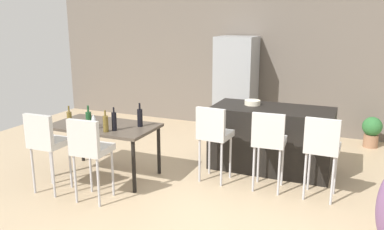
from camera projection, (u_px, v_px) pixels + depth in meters
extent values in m
plane|color=tan|center=(228.00, 193.00, 5.07)|extent=(10.00, 10.00, 0.00)
cube|color=#665B51|center=(282.00, 57.00, 7.57)|extent=(10.00, 0.12, 2.90)
cube|color=black|center=(271.00, 138.00, 5.81)|extent=(1.72, 0.82, 0.92)
cube|color=beige|center=(216.00, 135.00, 5.35)|extent=(0.43, 0.43, 0.08)
cube|color=beige|center=(210.00, 122.00, 5.15)|extent=(0.40, 0.09, 0.36)
cylinder|color=#B2B2B7|center=(209.00, 153.00, 5.64)|extent=(0.03, 0.03, 0.61)
cylinder|color=#B2B2B7|center=(230.00, 157.00, 5.50)|extent=(0.03, 0.03, 0.61)
cylinder|color=#B2B2B7|center=(200.00, 160.00, 5.36)|extent=(0.03, 0.03, 0.61)
cylinder|color=#B2B2B7|center=(221.00, 164.00, 5.22)|extent=(0.03, 0.03, 0.61)
cube|color=beige|center=(270.00, 141.00, 5.07)|extent=(0.42, 0.42, 0.08)
cube|color=beige|center=(268.00, 128.00, 4.86)|extent=(0.40, 0.08, 0.36)
cylinder|color=#B2B2B7|center=(258.00, 161.00, 5.35)|extent=(0.03, 0.03, 0.61)
cylinder|color=#B2B2B7|center=(282.00, 164.00, 5.24)|extent=(0.03, 0.03, 0.61)
cylinder|color=#B2B2B7|center=(254.00, 169.00, 5.06)|extent=(0.03, 0.03, 0.61)
cylinder|color=#B2B2B7|center=(279.00, 172.00, 4.95)|extent=(0.03, 0.03, 0.61)
cube|color=beige|center=(322.00, 147.00, 4.82)|extent=(0.41, 0.41, 0.08)
cube|color=beige|center=(322.00, 134.00, 4.62)|extent=(0.40, 0.07, 0.36)
cylinder|color=#B2B2B7|center=(309.00, 168.00, 5.11)|extent=(0.03, 0.03, 0.61)
cylinder|color=#B2B2B7|center=(335.00, 171.00, 4.98)|extent=(0.03, 0.03, 0.61)
cylinder|color=#B2B2B7|center=(305.00, 176.00, 4.83)|extent=(0.03, 0.03, 0.61)
cylinder|color=#B2B2B7|center=(332.00, 181.00, 4.70)|extent=(0.03, 0.03, 0.61)
cube|color=#4C4238|center=(104.00, 126.00, 5.49)|extent=(1.46, 0.80, 0.04)
cylinder|color=black|center=(82.00, 139.00, 6.14)|extent=(0.05, 0.05, 0.70)
cylinder|color=black|center=(159.00, 150.00, 5.63)|extent=(0.05, 0.05, 0.70)
cylinder|color=black|center=(51.00, 153.00, 5.53)|extent=(0.05, 0.05, 0.70)
cylinder|color=black|center=(134.00, 166.00, 5.02)|extent=(0.05, 0.05, 0.70)
cube|color=beige|center=(50.00, 142.00, 5.01)|extent=(0.40, 0.40, 0.08)
cube|color=beige|center=(38.00, 129.00, 4.80)|extent=(0.40, 0.06, 0.36)
cylinder|color=#B2B2B7|center=(51.00, 162.00, 5.29)|extent=(0.03, 0.03, 0.61)
cylinder|color=#B2B2B7|center=(70.00, 166.00, 5.18)|extent=(0.03, 0.03, 0.61)
cylinder|color=#B2B2B7|center=(33.00, 171.00, 5.01)|extent=(0.03, 0.03, 0.61)
cylinder|color=#B2B2B7|center=(53.00, 174.00, 4.89)|extent=(0.03, 0.03, 0.61)
cube|color=beige|center=(93.00, 149.00, 4.76)|extent=(0.42, 0.42, 0.08)
cube|color=beige|center=(83.00, 135.00, 4.55)|extent=(0.40, 0.08, 0.36)
cylinder|color=#B2B2B7|center=(91.00, 170.00, 5.04)|extent=(0.03, 0.03, 0.61)
cylinder|color=#B2B2B7|center=(113.00, 173.00, 4.94)|extent=(0.03, 0.03, 0.61)
cylinder|color=#B2B2B7|center=(75.00, 179.00, 4.75)|extent=(0.03, 0.03, 0.61)
cylinder|color=#B2B2B7|center=(98.00, 183.00, 4.64)|extent=(0.03, 0.03, 0.61)
cylinder|color=#194723|center=(89.00, 121.00, 5.22)|extent=(0.07, 0.07, 0.24)
cylinder|color=#194723|center=(88.00, 109.00, 5.18)|extent=(0.03, 0.03, 0.09)
cylinder|color=black|center=(114.00, 121.00, 5.19)|extent=(0.06, 0.06, 0.24)
cylinder|color=black|center=(114.00, 110.00, 5.15)|extent=(0.02, 0.02, 0.07)
cylinder|color=black|center=(140.00, 118.00, 5.38)|extent=(0.07, 0.07, 0.24)
cylinder|color=black|center=(140.00, 106.00, 5.34)|extent=(0.03, 0.03, 0.09)
cylinder|color=brown|center=(70.00, 120.00, 5.30)|extent=(0.07, 0.07, 0.22)
cylinder|color=brown|center=(69.00, 109.00, 5.26)|extent=(0.02, 0.02, 0.08)
cylinder|color=brown|center=(106.00, 124.00, 5.14)|extent=(0.07, 0.07, 0.21)
cylinder|color=brown|center=(105.00, 113.00, 5.10)|extent=(0.02, 0.02, 0.08)
cylinder|color=silver|center=(94.00, 126.00, 5.42)|extent=(0.06, 0.06, 0.00)
cylinder|color=silver|center=(94.00, 123.00, 5.41)|extent=(0.01, 0.01, 0.08)
cone|color=silver|center=(93.00, 117.00, 5.39)|extent=(0.07, 0.07, 0.09)
cube|color=#939699|center=(236.00, 85.00, 7.60)|extent=(0.72, 0.68, 1.84)
cylinder|color=beige|center=(252.00, 103.00, 5.89)|extent=(0.23, 0.23, 0.07)
cylinder|color=#996B4C|center=(371.00, 141.00, 6.85)|extent=(0.24, 0.24, 0.22)
sphere|color=#2D6B33|center=(372.00, 126.00, 6.79)|extent=(0.33, 0.33, 0.33)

